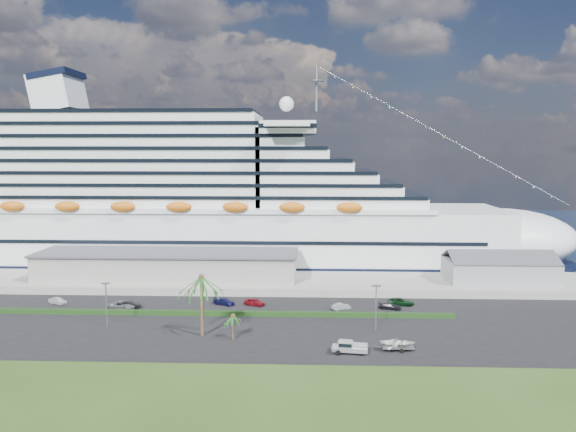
{
  "coord_description": "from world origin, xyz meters",
  "views": [
    {
      "loc": [
        8.2,
        -88.35,
        31.93
      ],
      "look_at": [
        3.69,
        30.0,
        17.83
      ],
      "focal_mm": 35.0,
      "sensor_mm": 36.0,
      "label": 1
    }
  ],
  "objects_px": {
    "cruise_ship": "(201,205)",
    "parked_car_3": "(224,302)",
    "pickup_truck": "(349,347)",
    "boat_trailer": "(398,344)"
  },
  "relations": [
    {
      "from": "pickup_truck",
      "to": "boat_trailer",
      "type": "distance_m",
      "value": 7.91
    },
    {
      "from": "cruise_ship",
      "to": "parked_car_3",
      "type": "height_order",
      "value": "cruise_ship"
    },
    {
      "from": "cruise_ship",
      "to": "parked_car_3",
      "type": "relative_size",
      "value": 40.87
    },
    {
      "from": "pickup_truck",
      "to": "boat_trailer",
      "type": "height_order",
      "value": "pickup_truck"
    },
    {
      "from": "parked_car_3",
      "to": "pickup_truck",
      "type": "xyz_separation_m",
      "value": [
        23.83,
        -26.81,
        0.4
      ]
    },
    {
      "from": "cruise_ship",
      "to": "parked_car_3",
      "type": "bearing_deg",
      "value": -73.12
    },
    {
      "from": "cruise_ship",
      "to": "boat_trailer",
      "type": "relative_size",
      "value": 30.12
    },
    {
      "from": "parked_car_3",
      "to": "pickup_truck",
      "type": "bearing_deg",
      "value": -113.51
    },
    {
      "from": "cruise_ship",
      "to": "parked_car_3",
      "type": "xyz_separation_m",
      "value": [
        12.28,
        -40.48,
        -15.9
      ]
    },
    {
      "from": "cruise_ship",
      "to": "boat_trailer",
      "type": "height_order",
      "value": "cruise_ship"
    }
  ]
}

